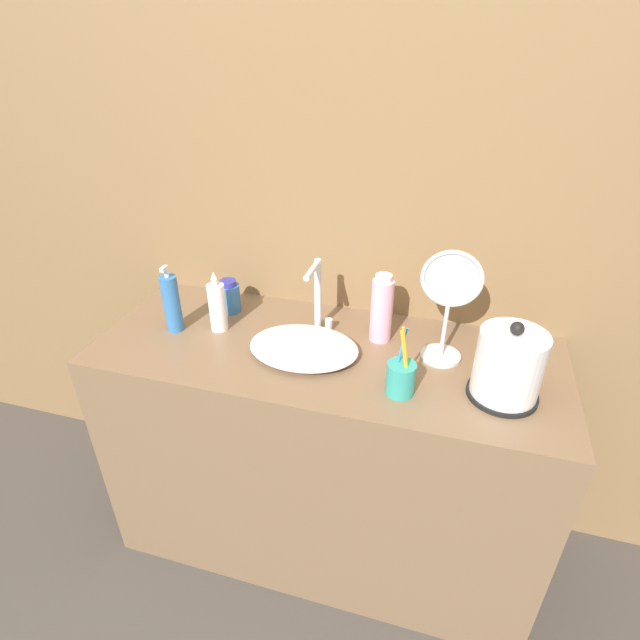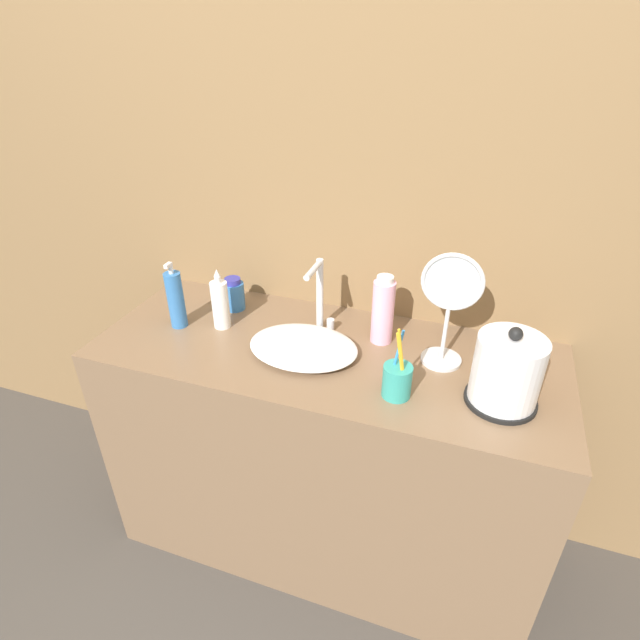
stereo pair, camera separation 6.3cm
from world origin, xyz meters
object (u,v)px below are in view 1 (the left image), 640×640
(toothbrush_cup, at_px, (401,378))
(mouthwash_bottle, at_px, (382,309))
(lotion_bottle, at_px, (172,303))
(electric_kettle, at_px, (508,368))
(vanity_mirror, at_px, (449,301))
(shampoo_bottle, at_px, (229,297))
(hand_cream_bottle, at_px, (217,306))
(faucet, at_px, (318,294))

(toothbrush_cup, bearing_deg, mouthwash_bottle, 111.62)
(lotion_bottle, bearing_deg, toothbrush_cup, -9.26)
(electric_kettle, relative_size, toothbrush_cup, 1.05)
(toothbrush_cup, relative_size, mouthwash_bottle, 0.98)
(lotion_bottle, distance_m, vanity_mirror, 0.82)
(toothbrush_cup, relative_size, shampoo_bottle, 1.90)
(hand_cream_bottle, bearing_deg, mouthwash_bottle, 9.68)
(mouthwash_bottle, height_order, vanity_mirror, vanity_mirror)
(vanity_mirror, bearing_deg, hand_cream_bottle, -177.09)
(faucet, distance_m, hand_cream_bottle, 0.31)
(faucet, height_order, hand_cream_bottle, faucet)
(electric_kettle, xyz_separation_m, toothbrush_cup, (-0.26, -0.06, -0.04))
(mouthwash_bottle, bearing_deg, toothbrush_cup, -68.38)
(faucet, height_order, lotion_bottle, faucet)
(mouthwash_bottle, distance_m, vanity_mirror, 0.21)
(toothbrush_cup, bearing_deg, electric_kettle, 13.30)
(vanity_mirror, bearing_deg, mouthwash_bottle, 165.08)
(faucet, height_order, mouthwash_bottle, faucet)
(lotion_bottle, xyz_separation_m, shampoo_bottle, (0.11, 0.16, -0.04))
(faucet, xyz_separation_m, toothbrush_cup, (0.29, -0.23, -0.08))
(faucet, xyz_separation_m, vanity_mirror, (0.38, -0.04, 0.06))
(hand_cream_bottle, bearing_deg, electric_kettle, -6.59)
(vanity_mirror, bearing_deg, toothbrush_cup, -115.10)
(lotion_bottle, xyz_separation_m, vanity_mirror, (0.81, 0.07, 0.09))
(faucet, relative_size, electric_kettle, 1.07)
(faucet, relative_size, hand_cream_bottle, 1.20)
(electric_kettle, height_order, mouthwash_bottle, electric_kettle)
(hand_cream_bottle, bearing_deg, toothbrush_cup, -15.01)
(mouthwash_bottle, bearing_deg, vanity_mirror, -14.92)
(faucet, relative_size, mouthwash_bottle, 1.11)
(faucet, distance_m, lotion_bottle, 0.45)
(toothbrush_cup, bearing_deg, faucet, 141.06)
(faucet, distance_m, electric_kettle, 0.57)
(faucet, xyz_separation_m, hand_cream_bottle, (-0.30, -0.07, -0.05))
(vanity_mirror, bearing_deg, electric_kettle, -38.59)
(shampoo_bottle, height_order, hand_cream_bottle, hand_cream_bottle)
(shampoo_bottle, bearing_deg, mouthwash_bottle, -3.73)
(vanity_mirror, bearing_deg, lotion_bottle, -174.72)
(electric_kettle, distance_m, mouthwash_bottle, 0.40)
(shampoo_bottle, bearing_deg, electric_kettle, -14.00)
(toothbrush_cup, relative_size, vanity_mirror, 0.64)
(hand_cream_bottle, bearing_deg, lotion_bottle, -162.94)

